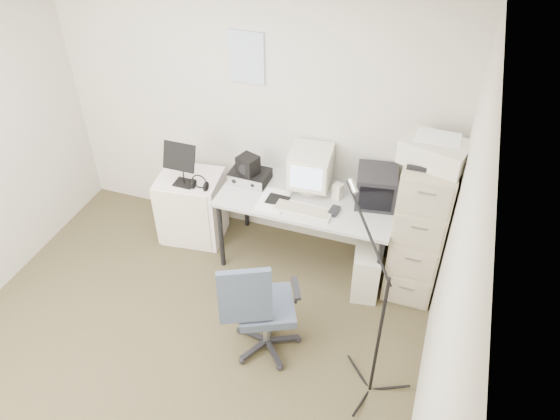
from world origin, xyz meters
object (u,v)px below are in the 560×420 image
(desk, at_px, (307,230))
(side_cart, at_px, (193,207))
(filing_cabinet, at_px, (420,226))
(office_chair, at_px, (266,305))

(desk, distance_m, side_cart, 1.12)
(filing_cabinet, relative_size, office_chair, 1.40)
(filing_cabinet, xyz_separation_m, side_cart, (-2.07, -0.03, -0.31))
(filing_cabinet, bearing_deg, office_chair, -132.21)
(filing_cabinet, bearing_deg, side_cart, -179.21)
(desk, relative_size, office_chair, 1.61)
(desk, bearing_deg, office_chair, -90.60)
(filing_cabinet, distance_m, side_cart, 2.10)
(filing_cabinet, distance_m, desk, 0.99)
(filing_cabinet, height_order, side_cart, filing_cabinet)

